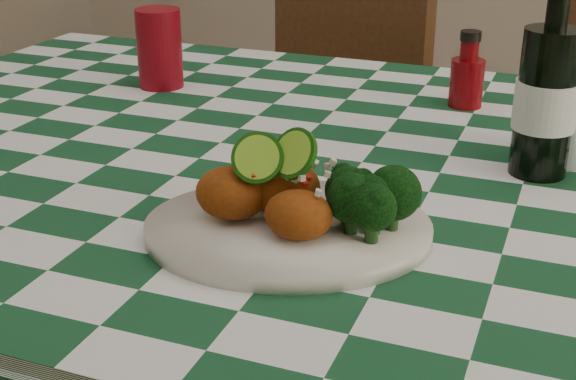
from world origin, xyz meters
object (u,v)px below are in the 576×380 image
at_px(red_tumbler, 159,48).
at_px(beer_bottle, 549,76).
at_px(ketchup_bottle, 468,69).
at_px(wooden_chair_left, 295,155).
at_px(plate, 288,230).
at_px(mason_jar, 565,110).
at_px(fried_chicken_pile, 282,180).

height_order(red_tumbler, beer_bottle, beer_bottle).
relative_size(ketchup_bottle, wooden_chair_left, 0.12).
distance_m(plate, ketchup_bottle, 0.54).
relative_size(red_tumbler, ketchup_bottle, 1.10).
relative_size(plate, mason_jar, 2.25).
height_order(ketchup_bottle, mason_jar, mason_jar).
relative_size(beer_bottle, wooden_chair_left, 0.26).
bearing_deg(beer_bottle, wooden_chair_left, 130.73).
bearing_deg(ketchup_bottle, beer_bottle, -61.95).
height_order(red_tumbler, ketchup_bottle, red_tumbler).
distance_m(fried_chicken_pile, wooden_chair_left, 1.08).
bearing_deg(ketchup_bottle, plate, -100.05).
bearing_deg(mason_jar, red_tumbler, 170.36).
distance_m(ketchup_bottle, mason_jar, 0.24).
height_order(ketchup_bottle, wooden_chair_left, wooden_chair_left).
xyz_separation_m(fried_chicken_pile, mason_jar, (0.26, 0.35, 0.00)).
height_order(plate, ketchup_bottle, ketchup_bottle).
bearing_deg(mason_jar, beer_bottle, -109.04).
height_order(beer_bottle, wooden_chair_left, beer_bottle).
bearing_deg(red_tumbler, mason_jar, -9.64).
height_order(plate, fried_chicken_pile, fried_chicken_pile).
bearing_deg(mason_jar, fried_chicken_pile, -126.53).
height_order(ketchup_bottle, beer_bottle, beer_bottle).
distance_m(red_tumbler, ketchup_bottle, 0.51).
xyz_separation_m(plate, mason_jar, (0.25, 0.35, 0.06)).
height_order(fried_chicken_pile, beer_bottle, beer_bottle).
distance_m(ketchup_bottle, wooden_chair_left, 0.71).
bearing_deg(wooden_chair_left, plate, -50.14).
xyz_separation_m(fried_chicken_pile, wooden_chair_left, (-0.34, 0.96, -0.36)).
bearing_deg(ketchup_bottle, fried_chicken_pile, -100.73).
bearing_deg(fried_chicken_pile, mason_jar, 53.47).
xyz_separation_m(plate, red_tumbler, (-0.41, 0.46, 0.06)).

